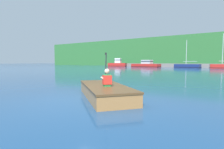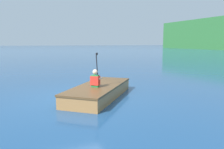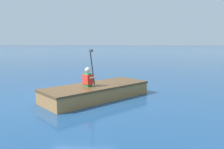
# 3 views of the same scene
# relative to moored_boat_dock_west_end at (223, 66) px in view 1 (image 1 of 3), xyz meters

# --- Properties ---
(ground_plane) EXTENTS (300.00, 300.00, 0.00)m
(ground_plane) POSITION_rel_moored_boat_dock_west_end_xyz_m (-3.94, -35.68, -0.44)
(ground_plane) COLOR navy
(shoreline_ridge) EXTENTS (120.00, 20.00, 8.96)m
(shoreline_ridge) POSITION_rel_moored_boat_dock_west_end_xyz_m (-3.94, 22.57, 4.05)
(shoreline_ridge) COLOR #2D6B33
(shoreline_ridge) RESTS_ON ground
(marina_dock) EXTENTS (48.09, 2.40, 0.90)m
(marina_dock) POSITION_rel_moored_boat_dock_west_end_xyz_m (-3.94, 5.02, 0.01)
(marina_dock) COLOR slate
(marina_dock) RESTS_ON ground
(moored_boat_dock_west_end) EXTENTS (4.79, 2.07, 6.73)m
(moored_boat_dock_west_end) POSITION_rel_moored_boat_dock_west_end_xyz_m (0.00, 0.00, 0.00)
(moored_boat_dock_west_end) COLOR red
(moored_boat_dock_west_end) RESTS_ON ground
(moored_boat_dock_west_inner) EXTENTS (7.55, 3.17, 1.80)m
(moored_boat_dock_west_inner) POSITION_rel_moored_boat_dock_west_end_xyz_m (-16.33, 1.38, 0.19)
(moored_boat_dock_west_inner) COLOR red
(moored_boat_dock_west_inner) RESTS_ON ground
(moored_boat_dock_center_near) EXTENTS (5.64, 2.83, 6.10)m
(moored_boat_dock_center_near) POSITION_rel_moored_boat_dock_west_end_xyz_m (-6.78, 1.64, -0.04)
(moored_boat_dock_center_near) COLOR navy
(moored_boat_dock_center_near) RESTS_ON ground
(moored_boat_dock_east_end) EXTENTS (5.35, 2.91, 2.34)m
(moored_boat_dock_east_end) POSITION_rel_moored_boat_dock_west_end_xyz_m (-25.15, 2.27, 0.35)
(moored_boat_dock_east_end) COLOR red
(moored_boat_dock_east_end) RESTS_ON ground
(rowboat_foreground) EXTENTS (3.57, 3.38, 0.44)m
(rowboat_foreground) POSITION_rel_moored_boat_dock_west_end_xyz_m (-3.79, -34.86, -0.19)
(rowboat_foreground) COLOR #A3703D
(rowboat_foreground) RESTS_ON ground
(person_paddler) EXTENTS (0.46, 0.46, 1.15)m
(person_paddler) POSITION_rel_moored_boat_dock_west_end_xyz_m (-3.49, -35.13, 0.28)
(person_paddler) COLOR #267F3F
(person_paddler) RESTS_ON rowboat_foreground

